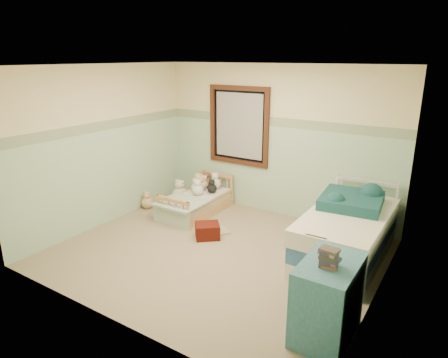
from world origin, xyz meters
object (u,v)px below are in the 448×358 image
Objects in this scene: plush_floor_cream at (180,194)px; plush_floor_tan at (147,203)px; twin_bed_frame at (344,251)px; dresser at (328,299)px; floor_book at (221,231)px; toddler_bed_frame at (197,207)px; red_pillow at (207,231)px.

plush_floor_tan is (-0.27, -0.58, -0.04)m from plush_floor_cream.
plush_floor_cream is 1.34× the size of plush_floor_tan.
plush_floor_cream is at bearing 170.91° from twin_bed_frame.
twin_bed_frame is (3.23, -0.52, -0.03)m from plush_floor_cream.
plush_floor_tan is at bearing 157.81° from dresser.
twin_bed_frame is 6.49× the size of floor_book.
dresser is 2.79× the size of floor_book.
twin_bed_frame is 1.87m from floor_book.
floor_book is at bearing -29.59° from toddler_bed_frame.
plush_floor_tan is 0.76× the size of floor_book.
plush_floor_cream reaches higher than toddler_bed_frame.
red_pillow is (-2.21, 1.15, -0.28)m from dresser.
plush_floor_tan is 3.50m from twin_bed_frame.
floor_book is at bearing -4.11° from plush_floor_tan.
plush_floor_cream is 1.54m from floor_book.
plush_floor_cream is at bearing 148.81° from dresser.
plush_floor_cream is 4.12m from dresser.
red_pillow is (1.58, -0.40, 0.00)m from plush_floor_tan.
dresser is at bearing -27.50° from red_pillow.
twin_bed_frame is (3.50, 0.07, 0.00)m from plush_floor_tan.
plush_floor_tan is 0.27× the size of dresser.
plush_floor_cream is at bearing -173.95° from floor_book.
red_pillow is at bearing -166.41° from twin_bed_frame.
toddler_bed_frame is 1.72× the size of dresser.
dresser is 2.24× the size of red_pillow.
red_pillow is 1.24× the size of floor_book.
twin_bed_frame is at bearing 100.32° from dresser.
floor_book is at bearing 146.41° from dresser.
toddler_bed_frame is at bearing -176.39° from floor_book.
toddler_bed_frame is 2.67m from twin_bed_frame.
toddler_bed_frame is 0.63m from plush_floor_cream.
toddler_bed_frame is 0.92m from floor_book.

